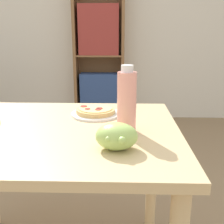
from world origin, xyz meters
The scene contains 6 objects.
wall_back centered at (0.00, 2.62, 1.30)m, with size 8.00×0.05×2.60m.
dining_table centered at (0.14, -0.06, 0.66)m, with size 1.06×0.83×0.78m.
pizza_on_plate centered at (0.31, 0.14, 0.79)m, with size 0.23×0.23×0.04m.
grape_bunch centered at (0.42, -0.26, 0.82)m, with size 0.14×0.12×0.09m.
drink_bottle centered at (0.46, -0.08, 0.90)m, with size 0.08×0.08×0.26m.
bookshelf centered at (0.16, 2.46, 0.78)m, with size 0.63×0.28×1.71m.
Camera 1 is at (0.43, -1.13, 1.16)m, focal length 45.00 mm.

